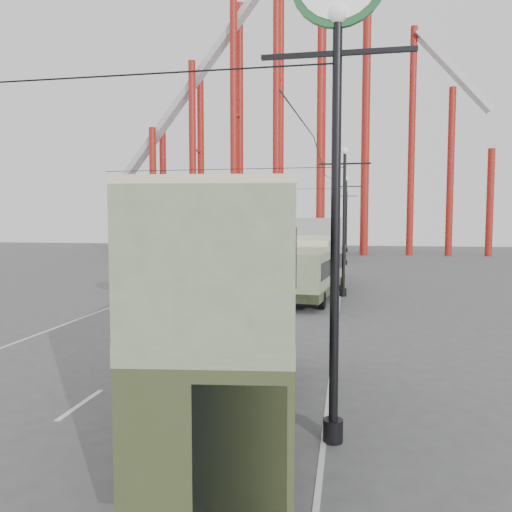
% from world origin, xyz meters
% --- Properties ---
extents(ground, '(160.00, 160.00, 0.00)m').
position_xyz_m(ground, '(0.00, 0.00, 0.00)').
color(ground, '#4B4C4E').
rests_on(ground, ground).
extents(road_markings, '(12.52, 120.00, 0.01)m').
position_xyz_m(road_markings, '(-0.86, 19.70, 0.01)').
color(road_markings, silver).
rests_on(road_markings, ground).
extents(lamp_post_near, '(3.20, 0.44, 10.80)m').
position_xyz_m(lamp_post_near, '(5.60, -3.00, 7.86)').
color(lamp_post_near, black).
rests_on(lamp_post_near, ground).
extents(lamp_post_mid, '(3.20, 0.44, 9.32)m').
position_xyz_m(lamp_post_mid, '(5.60, 18.00, 4.68)').
color(lamp_post_mid, black).
rests_on(lamp_post_mid, ground).
extents(lamp_post_far, '(3.20, 0.44, 9.32)m').
position_xyz_m(lamp_post_far, '(5.60, 40.00, 4.68)').
color(lamp_post_far, black).
rests_on(lamp_post_far, ground).
extents(lamp_post_distant, '(3.20, 0.44, 9.32)m').
position_xyz_m(lamp_post_distant, '(5.60, 62.00, 4.68)').
color(lamp_post_distant, black).
rests_on(lamp_post_distant, ground).
extents(roller_coaster, '(52.95, 5.00, 55.48)m').
position_xyz_m(roller_coaster, '(-2.49, 56.89, 22.92)').
color(roller_coaster, maroon).
rests_on(roller_coaster, ground).
extents(fairground_shed, '(22.00, 10.00, 5.00)m').
position_xyz_m(fairground_shed, '(-6.00, 47.00, 2.50)').
color(fairground_shed, '#969691').
rests_on(fairground_shed, ground).
extents(double_decker_bus, '(3.86, 10.44, 5.47)m').
position_xyz_m(double_decker_bus, '(3.27, -2.22, 3.07)').
color(double_decker_bus, '#394123').
rests_on(double_decker_bus, ground).
extents(single_decker_green, '(3.71, 11.06, 3.07)m').
position_xyz_m(single_decker_green, '(3.85, 16.90, 1.73)').
color(single_decker_green, '#6B805D').
rests_on(single_decker_green, ground).
extents(single_decker_cream, '(3.95, 11.39, 3.47)m').
position_xyz_m(single_decker_cream, '(3.14, 24.64, 1.95)').
color(single_decker_cream, beige).
rests_on(single_decker_cream, ground).
extents(pedestrian, '(0.83, 0.72, 1.93)m').
position_xyz_m(pedestrian, '(2.32, 12.04, 0.97)').
color(pedestrian, black).
rests_on(pedestrian, ground).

